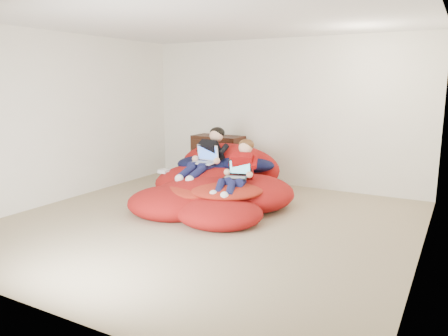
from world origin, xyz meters
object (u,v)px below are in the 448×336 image
Objects in this scene: older_boy at (208,154)px; laptop_white at (205,158)px; beanbag_pile at (216,187)px; dresser at (218,158)px; younger_boy at (239,168)px; laptop_black at (238,173)px.

laptop_white is at bearing -90.00° from older_boy.
beanbag_pile is at bearing -36.65° from older_boy.
dresser is 2.06m from younger_boy.
laptop_black is at bearing -29.84° from beanbag_pile.
younger_boy reaches higher than laptop_white.
younger_boy is 0.08m from laptop_black.
older_boy is 0.10m from laptop_white.
younger_boy is at bearing 90.00° from laptop_black.
older_boy is (0.50, -1.18, 0.28)m from dresser.
laptop_white reaches higher than beanbag_pile.
beanbag_pile is 6.73× the size of laptop_white.
laptop_white is at bearing 155.98° from beanbag_pile.
laptop_white is at bearing 154.34° from younger_boy.
dresser is 1.31m from older_boy.
laptop_black is at bearing -90.00° from younger_boy.
younger_boy is 0.85m from laptop_white.
laptop_white is at bearing 152.08° from laptop_black.
younger_boy is at bearing -52.15° from dresser.
older_boy is at bearing 143.35° from beanbag_pile.
younger_boy reaches higher than laptop_black.
laptop_white is (-0.26, 0.12, 0.39)m from beanbag_pile.
beanbag_pile is (0.76, -1.37, -0.16)m from dresser.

